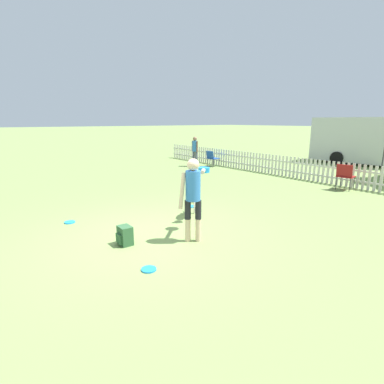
% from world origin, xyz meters
% --- Properties ---
extents(ground_plane, '(240.00, 240.00, 0.00)m').
position_xyz_m(ground_plane, '(0.00, 0.00, 0.00)').
color(ground_plane, olive).
extents(handler_person, '(0.72, 1.01, 1.60)m').
position_xyz_m(handler_person, '(0.63, 0.57, 1.01)').
color(handler_person, beige).
rests_on(handler_person, ground_plane).
extents(leaping_dog, '(0.90, 0.71, 0.74)m').
position_xyz_m(leaping_dog, '(-0.52, 1.40, 0.45)').
color(leaping_dog, beige).
rests_on(leaping_dog, ground_plane).
extents(frisbee_near_handler, '(0.24, 0.24, 0.02)m').
position_xyz_m(frisbee_near_handler, '(1.17, -0.74, 0.01)').
color(frisbee_near_handler, '#1E8CD8').
rests_on(frisbee_near_handler, ground_plane).
extents(frisbee_near_dog, '(0.24, 0.24, 0.02)m').
position_xyz_m(frisbee_near_dog, '(-1.24, 1.93, 0.01)').
color(frisbee_near_dog, '#1E8CD8').
rests_on(frisbee_near_dog, ground_plane).
extents(frisbee_midfield, '(0.24, 0.24, 0.02)m').
position_xyz_m(frisbee_midfield, '(-1.90, -1.06, 0.01)').
color(frisbee_midfield, '#1E8CD8').
rests_on(frisbee_midfield, ground_plane).
extents(backpack_on_grass, '(0.28, 0.25, 0.36)m').
position_xyz_m(backpack_on_grass, '(0.03, -0.60, 0.18)').
color(backpack_on_grass, '#2D5633').
rests_on(backpack_on_grass, ground_plane).
extents(picket_fence, '(21.54, 0.04, 0.85)m').
position_xyz_m(picket_fence, '(-0.00, 7.83, 0.43)').
color(picket_fence, beige).
rests_on(picket_fence, ground_plane).
extents(folding_chair_blue_left, '(0.52, 0.53, 0.79)m').
position_xyz_m(folding_chair_blue_left, '(-6.45, 7.25, 0.47)').
color(folding_chair_blue_left, '#333338').
rests_on(folding_chair_blue_left, ground_plane).
extents(folding_chair_center, '(0.57, 0.58, 0.88)m').
position_xyz_m(folding_chair_center, '(0.28, 7.24, 0.53)').
color(folding_chair_center, '#333338').
rests_on(folding_chair_center, ground_plane).
extents(spectator_standing, '(0.41, 0.27, 1.50)m').
position_xyz_m(spectator_standing, '(-7.02, 6.59, 0.90)').
color(spectator_standing, '#474C5B').
rests_on(spectator_standing, ground_plane).
extents(equipment_trailer, '(5.05, 2.36, 2.45)m').
position_xyz_m(equipment_trailer, '(-2.51, 14.05, 1.29)').
color(equipment_trailer, '#B7B7B7').
rests_on(equipment_trailer, ground_plane).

